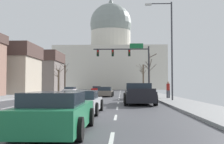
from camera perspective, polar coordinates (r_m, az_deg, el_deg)
name	(u,v)px	position (r m, az deg, el deg)	size (l,w,h in m)	color
ground	(81,100)	(27.00, -6.15, -5.63)	(20.00, 180.00, 0.20)	#47474C
signal_gantry	(129,58)	(40.59, 3.41, 2.88)	(7.91, 0.41, 7.19)	#28282D
street_lamp_right	(168,42)	(25.87, 11.14, 5.86)	(2.40, 0.24, 8.67)	#333338
capitol_building	(111,58)	(100.32, -0.25, 2.73)	(35.99, 23.17, 32.44)	beige
sedan_near_00	(105,92)	(36.21, -1.38, -3.99)	(2.10, 4.71, 1.23)	#6B6056
sedan_near_01	(137,94)	(29.50, 4.92, -4.32)	(2.13, 4.38, 1.22)	#6B6056
pickup_truck_near_02	(139,95)	(22.20, 5.38, -4.47)	(2.37, 5.59, 1.60)	black
sedan_near_03	(81,102)	(15.02, -6.19, -6.03)	(2.09, 4.69, 1.17)	silver
sedan_near_04	(57,113)	(8.98, -10.88, -8.01)	(1.97, 4.61, 1.25)	#1E7247
sedan_oncoming_00	(70,90)	(51.21, -8.35, -3.60)	(2.22, 4.37, 1.12)	silver
sedan_oncoming_01	(97,89)	(62.78, -3.06, -3.41)	(2.15, 4.27, 1.21)	#B71414
flank_building_01	(32,72)	(66.36, -15.59, 0.07)	(12.84, 10.39, 8.74)	slate
bare_tree_00	(149,72)	(44.46, 7.40, 0.06)	(1.98, 1.66, 6.17)	#423328
bare_tree_01	(58,80)	(56.08, -10.58, -1.55)	(1.97, 2.32, 5.24)	brown
bare_tree_02	(143,77)	(62.07, 6.21, -0.99)	(2.42, 2.00, 5.80)	brown
bare_tree_03	(65,77)	(65.59, -9.31, -0.93)	(1.91, 2.47, 6.41)	#423328
pedestrian_00	(168,89)	(29.71, 11.08, -3.30)	(0.35, 0.34, 1.67)	#33333D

